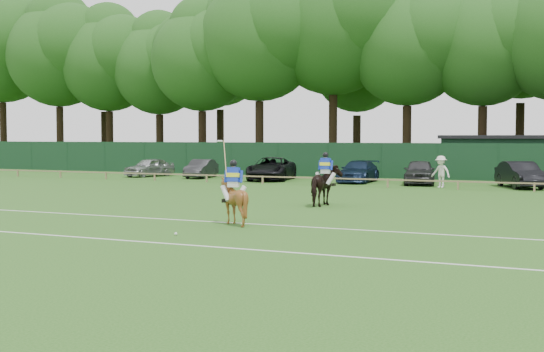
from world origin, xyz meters
The scene contains 18 objects.
ground centered at (0.00, 0.00, 0.00)m, with size 160.00×160.00×0.00m, color #1E4C14.
horse_dark centered at (1.61, 6.01, 0.87)m, with size 0.94×2.06×1.74m, color black.
horse_chestnut centered at (1.10, -1.40, 0.80)m, with size 1.29×1.45×1.60m, color brown.
sedan_silver centered at (-18.09, 21.95, 0.69)m, with size 1.62×4.03×1.37m, color #9FA0A4.
sedan_grey centered at (-13.76, 22.03, 0.66)m, with size 1.39×3.99×1.31m, color #29292B.
suv_black centered at (-8.04, 21.57, 0.77)m, with size 2.56×5.56×1.54m, color black.
sedan_navy centered at (-1.99, 21.77, 0.70)m, with size 1.95×4.80×1.39m, color #112038.
hatch_grey centered at (2.04, 21.47, 0.77)m, with size 1.82×4.53×1.54m, color #313134.
estate_black centered at (8.00, 20.90, 0.76)m, with size 1.61×4.61×1.52m, color black.
spectator_left centered at (3.80, 19.19, 0.92)m, with size 1.19×0.68×1.84m, color silver.
rider_dark centered at (1.61, 6.00, 1.64)m, with size 0.94×0.38×1.41m.
rider_chestnut centered at (1.10, -1.41, 1.53)m, with size 0.97×0.52×2.05m.
polo_ball centered at (0.74, -4.44, 0.04)m, with size 0.09×0.09×0.09m, color silver.
pitch_lines centered at (0.00, -3.50, 0.01)m, with size 60.00×5.10×0.01m.
pitch_rail centered at (0.00, 18.00, 0.45)m, with size 62.10×0.10×0.50m.
perimeter_fence centered at (0.00, 27.00, 1.25)m, with size 92.08×0.08×2.50m.
utility_shed centered at (6.00, 30.00, 1.54)m, with size 8.40×4.40×3.04m.
tree_row centered at (2.00, 35.00, 0.00)m, with size 96.00×12.00×21.00m, color #26561C, non-canonical shape.
Camera 1 is at (12.32, -22.84, 2.95)m, focal length 48.00 mm.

